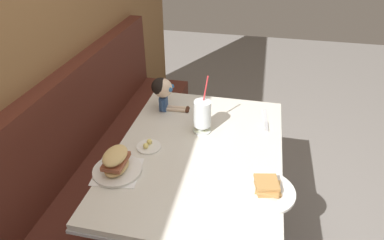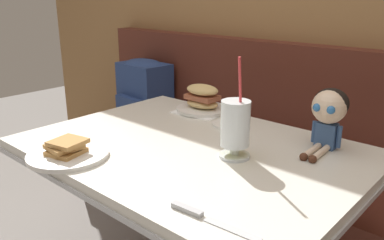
{
  "view_description": "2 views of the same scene",
  "coord_description": "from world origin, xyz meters",
  "px_view_note": "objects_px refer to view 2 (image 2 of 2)",
  "views": [
    {
      "loc": [
        -1.26,
        -0.06,
        1.74
      ],
      "look_at": [
        0.12,
        0.24,
        0.83
      ],
      "focal_mm": 30.88,
      "sensor_mm": 36.0,
      "label": 1
    },
    {
      "loc": [
        0.82,
        -0.74,
        1.23
      ],
      "look_at": [
        0.02,
        0.16,
        0.84
      ],
      "focal_mm": 37.23,
      "sensor_mm": 36.0,
      "label": 2
    }
  ],
  "objects_px": {
    "toast_plate": "(68,152)",
    "butter_saucer": "(228,123)",
    "sandwich_plate": "(202,101)",
    "butter_knife": "(199,215)",
    "backpack": "(144,92)",
    "seated_doll": "(329,110)",
    "milkshake_glass": "(235,127)"
  },
  "relations": [
    {
      "from": "milkshake_glass",
      "to": "backpack",
      "type": "xyz_separation_m",
      "value": [
        -1.08,
        0.59,
        -0.18
      ]
    },
    {
      "from": "backpack",
      "to": "toast_plate",
      "type": "bearing_deg",
      "value": -53.14
    },
    {
      "from": "backpack",
      "to": "sandwich_plate",
      "type": "bearing_deg",
      "value": -21.85
    },
    {
      "from": "milkshake_glass",
      "to": "butter_saucer",
      "type": "bearing_deg",
      "value": 130.3
    },
    {
      "from": "butter_saucer",
      "to": "toast_plate",
      "type": "bearing_deg",
      "value": -108.09
    },
    {
      "from": "toast_plate",
      "to": "milkshake_glass",
      "type": "height_order",
      "value": "milkshake_glass"
    },
    {
      "from": "toast_plate",
      "to": "butter_saucer",
      "type": "distance_m",
      "value": 0.6
    },
    {
      "from": "toast_plate",
      "to": "milkshake_glass",
      "type": "distance_m",
      "value": 0.52
    },
    {
      "from": "butter_saucer",
      "to": "sandwich_plate",
      "type": "bearing_deg",
      "value": 158.01
    },
    {
      "from": "butter_saucer",
      "to": "butter_knife",
      "type": "height_order",
      "value": "butter_saucer"
    },
    {
      "from": "toast_plate",
      "to": "sandwich_plate",
      "type": "height_order",
      "value": "sandwich_plate"
    },
    {
      "from": "milkshake_glass",
      "to": "butter_saucer",
      "type": "xyz_separation_m",
      "value": [
        -0.2,
        0.23,
        -0.09
      ]
    },
    {
      "from": "butter_knife",
      "to": "backpack",
      "type": "xyz_separation_m",
      "value": [
        -1.22,
        0.92,
        -0.09
      ]
    },
    {
      "from": "milkshake_glass",
      "to": "butter_saucer",
      "type": "distance_m",
      "value": 0.32
    },
    {
      "from": "toast_plate",
      "to": "butter_saucer",
      "type": "relative_size",
      "value": 2.08
    },
    {
      "from": "milkshake_glass",
      "to": "seated_doll",
      "type": "relative_size",
      "value": 1.43
    },
    {
      "from": "sandwich_plate",
      "to": "seated_doll",
      "type": "distance_m",
      "value": 0.58
    },
    {
      "from": "butter_saucer",
      "to": "butter_knife",
      "type": "bearing_deg",
      "value": -59.05
    },
    {
      "from": "sandwich_plate",
      "to": "seated_doll",
      "type": "height_order",
      "value": "seated_doll"
    },
    {
      "from": "toast_plate",
      "to": "seated_doll",
      "type": "xyz_separation_m",
      "value": [
        0.56,
        0.6,
        0.11
      ]
    },
    {
      "from": "toast_plate",
      "to": "seated_doll",
      "type": "height_order",
      "value": "seated_doll"
    },
    {
      "from": "milkshake_glass",
      "to": "seated_doll",
      "type": "bearing_deg",
      "value": 56.11
    },
    {
      "from": "toast_plate",
      "to": "butter_knife",
      "type": "xyz_separation_m",
      "value": [
        0.53,
        0.01,
        -0.01
      ]
    },
    {
      "from": "sandwich_plate",
      "to": "seated_doll",
      "type": "xyz_separation_m",
      "value": [
        0.57,
        -0.05,
        0.08
      ]
    },
    {
      "from": "toast_plate",
      "to": "backpack",
      "type": "distance_m",
      "value": 1.17
    },
    {
      "from": "backpack",
      "to": "milkshake_glass",
      "type": "bearing_deg",
      "value": -28.51
    },
    {
      "from": "milkshake_glass",
      "to": "butter_knife",
      "type": "distance_m",
      "value": 0.37
    },
    {
      "from": "butter_saucer",
      "to": "seated_doll",
      "type": "distance_m",
      "value": 0.39
    },
    {
      "from": "sandwich_plate",
      "to": "backpack",
      "type": "distance_m",
      "value": 0.75
    },
    {
      "from": "milkshake_glass",
      "to": "sandwich_plate",
      "type": "xyz_separation_m",
      "value": [
        -0.4,
        0.31,
        -0.05
      ]
    },
    {
      "from": "sandwich_plate",
      "to": "toast_plate",
      "type": "bearing_deg",
      "value": -89.08
    },
    {
      "from": "milkshake_glass",
      "to": "butter_knife",
      "type": "height_order",
      "value": "milkshake_glass"
    }
  ]
}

